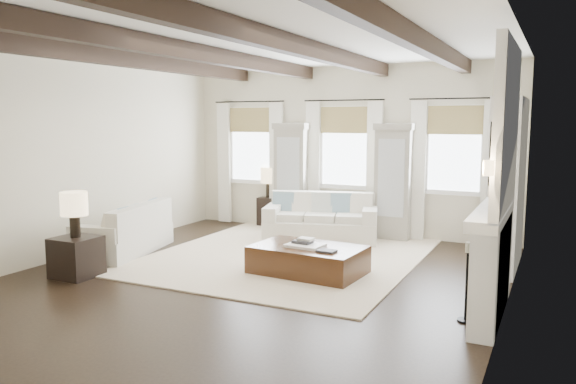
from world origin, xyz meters
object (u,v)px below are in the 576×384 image
at_px(sofa_back, 321,221).
at_px(sofa_left, 127,233).
at_px(side_table_back, 269,211).
at_px(side_table_front, 77,257).
at_px(ottoman, 308,260).

xyz_separation_m(sofa_back, sofa_left, (-2.50, -2.31, -0.02)).
bearing_deg(sofa_back, side_table_back, 150.92).
bearing_deg(side_table_back, sofa_back, -29.08).
xyz_separation_m(side_table_front, side_table_back, (0.65, 4.55, 0.02)).
bearing_deg(side_table_back, ottoman, -53.66).
bearing_deg(sofa_back, sofa_left, -137.24).
xyz_separation_m(sofa_left, side_table_front, (0.34, -1.40, -0.05)).
relative_size(side_table_front, side_table_back, 0.95).
height_order(sofa_left, ottoman, sofa_left).
bearing_deg(ottoman, side_table_back, 130.40).
height_order(sofa_back, side_table_front, sofa_back).
xyz_separation_m(sofa_back, ottoman, (0.70, -2.17, -0.15)).
relative_size(sofa_left, side_table_front, 3.62).
relative_size(sofa_back, sofa_left, 1.07).
bearing_deg(sofa_left, sofa_back, 42.76).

